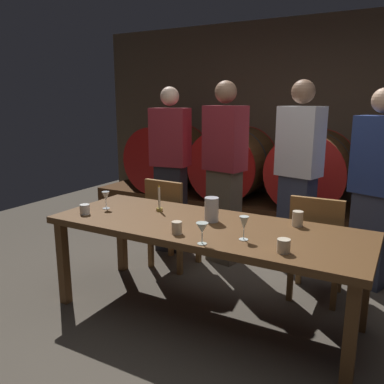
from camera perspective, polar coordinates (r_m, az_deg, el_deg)
The scene contains 22 objects.
ground_plane at distance 2.98m, azimuth 6.06°, elevation -19.40°, with size 8.50×8.50×0.00m, color #4C443A.
back_wall at distance 5.30m, azimuth 18.85°, elevation 9.13°, with size 6.54×0.24×2.59m, color brown.
barrel_shelf at distance 4.96m, azimuth 16.75°, elevation -4.05°, with size 5.88×0.90×0.37m, color #4C2D16.
wine_barrel_far_left at distance 5.58m, azimuth -3.43°, elevation 4.93°, with size 0.89×0.88×0.89m.
wine_barrel_left at distance 5.12m, azimuth 6.06°, elevation 4.15°, with size 0.89×0.88×0.89m.
wine_barrel_center at distance 4.83m, azimuth 16.91°, elevation 3.12°, with size 0.89×0.88×0.89m.
dining_table at distance 2.88m, azimuth 1.82°, elevation -5.94°, with size 2.30×0.85×0.73m.
chair_left at distance 3.80m, azimuth -3.13°, elevation -3.92°, with size 0.42×0.42×0.88m.
chair_right at distance 3.32m, azimuth 17.52°, elevation -7.04°, with size 0.41×0.41×0.88m.
guest_far_left at distance 4.16m, azimuth -3.10°, elevation 3.23°, with size 0.41×0.29×1.73m.
guest_center_left at distance 3.86m, azimuth 4.69°, elevation 2.86°, with size 0.42×0.32×1.78m.
guest_center_right at distance 3.80m, azimuth 15.05°, elevation 2.32°, with size 0.43×0.33×1.78m.
guest_far_right at distance 3.67m, azimuth 24.88°, elevation 0.42°, with size 0.44×0.36×1.70m.
candle_center at distance 3.19m, azimuth -4.73°, elevation -1.67°, with size 0.05×0.05×0.22m.
pitcher at distance 2.91m, azimuth 2.84°, elevation -2.54°, with size 0.10×0.10×0.18m.
wine_glass_left at distance 3.31m, azimuth -12.32°, elevation -0.69°, with size 0.06×0.06×0.14m.
wine_glass_center at distance 2.44m, azimuth 1.47°, elevation -5.28°, with size 0.08×0.08×0.14m.
wine_glass_right at distance 2.54m, azimuth 7.50°, elevation -4.55°, with size 0.06×0.06×0.16m.
cup_far_left at distance 3.21m, azimuth -15.18°, elevation -2.42°, with size 0.08×0.08×0.08m, color white.
cup_center_left at distance 2.65m, azimuth -2.20°, elevation -5.15°, with size 0.07×0.07×0.08m, color beige.
cup_center_right at distance 2.90m, azimuth 14.97°, elevation -3.73°, with size 0.08×0.08×0.11m, color beige.
cup_far_right at distance 2.39m, azimuth 13.06°, elevation -7.57°, with size 0.08×0.08×0.08m, color beige.
Camera 1 is at (0.95, -2.33, 1.59)m, focal length 37.02 mm.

